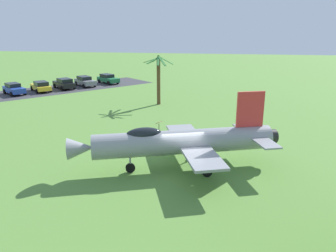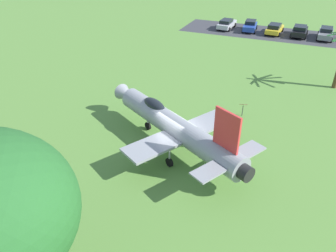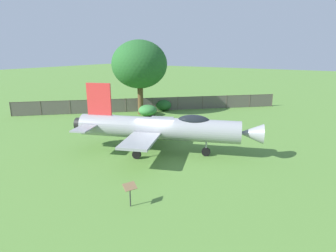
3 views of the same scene
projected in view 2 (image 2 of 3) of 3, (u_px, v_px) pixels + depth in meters
name	position (u px, v px, depth m)	size (l,w,h in m)	color
ground_plane	(176.00, 150.00, 22.37)	(200.00, 200.00, 0.00)	#568438
parking_strip	(286.00, 35.00, 46.81)	(30.57, 8.00, 0.00)	#38383D
display_jet	(173.00, 125.00, 21.66)	(8.44, 12.84, 4.86)	gray
info_plaque	(243.00, 106.00, 26.05)	(0.71, 0.61, 1.14)	#333333
parked_car_gray	(326.00, 33.00, 44.76)	(4.34, 4.49, 1.51)	slate
parked_car_black	(300.00, 31.00, 45.76)	(4.37, 4.57, 1.55)	black
parked_car_yellow	(275.00, 29.00, 46.94)	(4.41, 4.44, 1.46)	gold
parked_car_blue	(250.00, 26.00, 48.27)	(3.82, 4.34, 1.51)	#23429E
parked_car_silver	(227.00, 24.00, 49.34)	(4.44, 4.51, 1.43)	#B2B5BA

